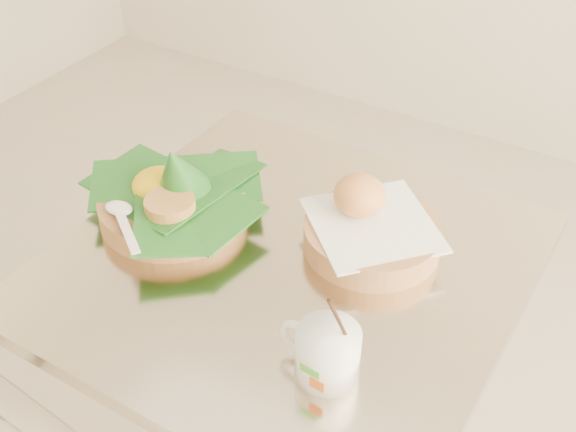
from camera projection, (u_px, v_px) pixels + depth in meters
The scene contains 4 objects.
cafe_table at pixel (289, 353), 1.28m from camera, with size 0.71×0.71×0.75m.
rice_basket at pixel (171, 196), 1.21m from camera, with size 0.31×0.31×0.16m.
bread_basket at pixel (370, 229), 1.16m from camera, with size 0.26×0.26×0.11m.
coffee_mug at pixel (326, 351), 0.94m from camera, with size 0.12×0.09×0.15m.
Camera 1 is at (0.63, -0.69, 1.51)m, focal length 45.00 mm.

